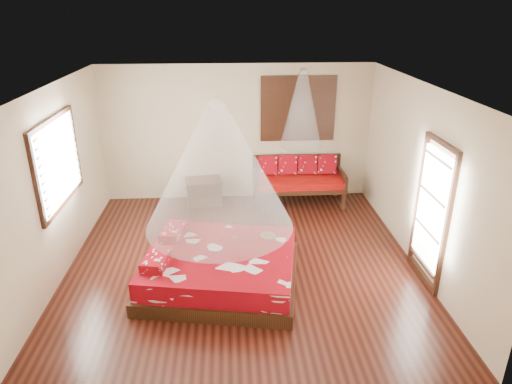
# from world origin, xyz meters

# --- Properties ---
(room) EXTENTS (5.54, 5.54, 2.84)m
(room) POSITION_xyz_m (0.00, 0.00, 1.40)
(room) COLOR black
(room) RESTS_ON ground
(bed) EXTENTS (2.51, 2.33, 0.65)m
(bed) POSITION_xyz_m (-0.35, -0.54, 0.25)
(bed) COLOR black
(bed) RESTS_ON floor
(daybed) EXTENTS (1.86, 0.83, 0.96)m
(daybed) POSITION_xyz_m (1.24, 2.38, 0.52)
(daybed) COLOR black
(daybed) RESTS_ON floor
(storage_chest) EXTENTS (0.81, 0.64, 0.51)m
(storage_chest) POSITION_xyz_m (-0.72, 2.45, 0.26)
(storage_chest) COLOR black
(storage_chest) RESTS_ON floor
(shutter_panel) EXTENTS (1.52, 0.06, 1.32)m
(shutter_panel) POSITION_xyz_m (1.24, 2.72, 1.90)
(shutter_panel) COLOR black
(shutter_panel) RESTS_ON wall_back
(window_left) EXTENTS (0.10, 1.74, 1.34)m
(window_left) POSITION_xyz_m (-2.71, 0.20, 1.70)
(window_left) COLOR black
(window_left) RESTS_ON wall_left
(glazed_door) EXTENTS (0.08, 1.02, 2.16)m
(glazed_door) POSITION_xyz_m (2.72, -0.60, 1.07)
(glazed_door) COLOR black
(glazed_door) RESTS_ON floor
(wine_tray) EXTENTS (0.26, 0.26, 0.21)m
(wine_tray) POSITION_xyz_m (0.40, -0.09, 0.56)
(wine_tray) COLOR brown
(wine_tray) RESTS_ON bed
(mosquito_net_main) EXTENTS (2.08, 2.08, 1.80)m
(mosquito_net_main) POSITION_xyz_m (-0.33, -0.54, 1.85)
(mosquito_net_main) COLOR white
(mosquito_net_main) RESTS_ON ceiling
(mosquito_net_daybed) EXTENTS (0.82, 0.82, 1.50)m
(mosquito_net_daybed) POSITION_xyz_m (1.24, 2.25, 2.00)
(mosquito_net_daybed) COLOR white
(mosquito_net_daybed) RESTS_ON ceiling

